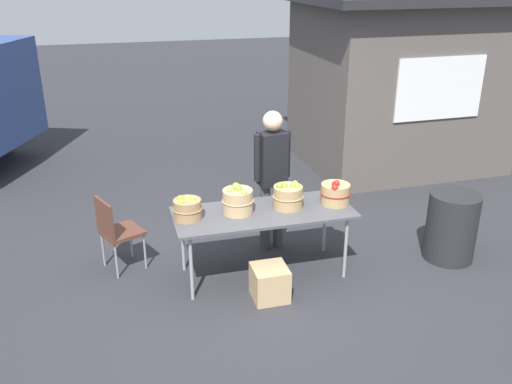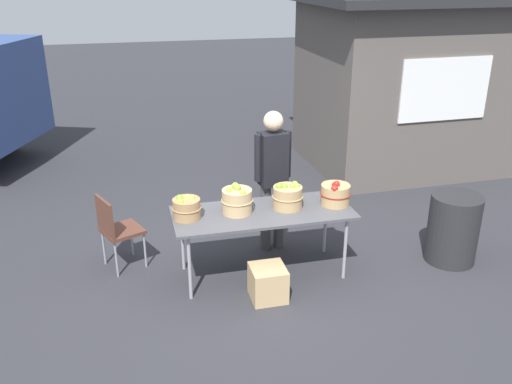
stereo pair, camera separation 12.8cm
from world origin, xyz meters
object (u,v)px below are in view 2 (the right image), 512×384
(apple_basket_green_1, at_px, (237,200))
(produce_crate, at_px, (268,283))
(vendor_adult, at_px, (273,170))
(apple_basket_red_0, at_px, (335,194))
(apple_basket_green_0, at_px, (186,208))
(market_table, at_px, (263,215))
(apple_basket_green_2, at_px, (288,196))
(folding_chair, at_px, (116,227))
(trash_barrel, at_px, (453,229))

(apple_basket_green_1, relative_size, produce_crate, 0.95)
(apple_basket_green_1, height_order, vendor_adult, vendor_adult)
(apple_basket_red_0, distance_m, vendor_adult, 0.79)
(apple_basket_green_0, height_order, apple_basket_red_0, apple_basket_red_0)
(apple_basket_green_1, distance_m, vendor_adult, 0.75)
(market_table, distance_m, apple_basket_red_0, 0.82)
(apple_basket_green_2, bearing_deg, produce_crate, -124.12)
(apple_basket_green_2, xyz_separation_m, apple_basket_red_0, (0.53, -0.04, -0.01))
(apple_basket_red_0, bearing_deg, vendor_adult, 134.00)
(apple_basket_green_0, bearing_deg, market_table, -2.38)
(apple_basket_green_2, height_order, folding_chair, apple_basket_green_2)
(vendor_adult, xyz_separation_m, trash_barrel, (1.90, -0.78, -0.59))
(apple_basket_green_1, bearing_deg, trash_barrel, -6.08)
(market_table, bearing_deg, vendor_adult, 65.04)
(apple_basket_green_0, distance_m, vendor_adult, 1.19)
(market_table, height_order, apple_basket_red_0, apple_basket_red_0)
(market_table, xyz_separation_m, folding_chair, (-1.53, 0.51, -0.20))
(apple_basket_red_0, relative_size, produce_crate, 0.95)
(produce_crate, bearing_deg, trash_barrel, 6.61)
(apple_basket_green_0, distance_m, trash_barrel, 3.01)
(trash_barrel, bearing_deg, apple_basket_red_0, 171.04)
(apple_basket_green_2, distance_m, produce_crate, 0.94)
(trash_barrel, bearing_deg, market_table, 174.22)
(apple_basket_green_1, distance_m, apple_basket_green_2, 0.55)
(market_table, distance_m, vendor_adult, 0.68)
(apple_basket_red_0, relative_size, vendor_adult, 0.20)
(apple_basket_green_0, height_order, folding_chair, apple_basket_green_0)
(market_table, height_order, folding_chair, folding_chair)
(apple_basket_green_0, distance_m, apple_basket_red_0, 1.60)
(apple_basket_green_1, distance_m, apple_basket_red_0, 1.07)
(apple_basket_red_0, bearing_deg, folding_chair, 167.64)
(market_table, height_order, trash_barrel, trash_barrel)
(market_table, xyz_separation_m, apple_basket_green_1, (-0.27, 0.04, 0.18))
(apple_basket_green_1, height_order, apple_basket_green_2, apple_basket_green_1)
(market_table, bearing_deg, apple_basket_green_1, 171.49)
(apple_basket_green_0, distance_m, produce_crate, 1.13)
(trash_barrel, bearing_deg, apple_basket_green_0, 175.13)
(apple_basket_green_1, bearing_deg, apple_basket_green_2, -0.64)
(trash_barrel, bearing_deg, vendor_adult, 157.76)
(vendor_adult, xyz_separation_m, folding_chair, (-1.79, -0.05, -0.48))
(market_table, distance_m, apple_basket_green_0, 0.81)
(apple_basket_green_2, distance_m, vendor_adult, 0.54)
(apple_basket_green_1, relative_size, folding_chair, 0.39)
(apple_basket_green_0, relative_size, produce_crate, 0.87)
(apple_basket_red_0, bearing_deg, market_table, 179.67)
(apple_basket_green_0, height_order, apple_basket_green_2, apple_basket_green_2)
(market_table, xyz_separation_m, produce_crate, (-0.07, -0.48, -0.53))
(market_table, bearing_deg, folding_chair, 161.65)
(apple_basket_red_0, height_order, trash_barrel, apple_basket_red_0)
(apple_basket_green_2, bearing_deg, market_table, -173.10)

